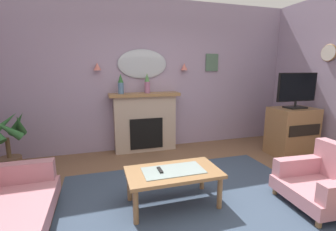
% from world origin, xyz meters
% --- Properties ---
extents(floor, '(7.00, 5.86, 0.10)m').
position_xyz_m(floor, '(0.00, 0.00, -0.05)').
color(floor, brown).
rests_on(floor, ground).
extents(wall_back, '(7.00, 0.10, 2.95)m').
position_xyz_m(wall_back, '(0.00, 2.48, 1.47)').
color(wall_back, '#9E8CA8').
rests_on(wall_back, ground).
extents(patterned_rug, '(3.20, 2.40, 0.01)m').
position_xyz_m(patterned_rug, '(0.00, 0.20, 0.01)').
color(patterned_rug, '#38475B').
rests_on(patterned_rug, ground).
extents(fireplace, '(1.36, 0.36, 1.16)m').
position_xyz_m(fireplace, '(-0.18, 2.26, 0.57)').
color(fireplace, tan).
rests_on(fireplace, ground).
extents(mantel_vase_right, '(0.11, 0.11, 0.37)m').
position_xyz_m(mantel_vase_right, '(-0.63, 2.23, 1.34)').
color(mantel_vase_right, '#4C7093').
rests_on(mantel_vase_right, fireplace).
extents(mantel_vase_centre, '(0.10, 0.10, 0.38)m').
position_xyz_m(mantel_vase_centre, '(-0.13, 2.23, 1.34)').
color(mantel_vase_centre, '#9E6084').
rests_on(mantel_vase_centre, fireplace).
extents(wall_mirror, '(0.96, 0.06, 0.56)m').
position_xyz_m(wall_mirror, '(-0.18, 2.40, 1.71)').
color(wall_mirror, '#B2BCC6').
extents(wall_sconce_left, '(0.14, 0.14, 0.14)m').
position_xyz_m(wall_sconce_left, '(-1.03, 2.35, 1.66)').
color(wall_sconce_left, '#D17066').
extents(wall_sconce_right, '(0.14, 0.14, 0.14)m').
position_xyz_m(wall_sconce_right, '(0.67, 2.35, 1.66)').
color(wall_sconce_right, '#D17066').
extents(wall_clock, '(0.04, 0.31, 0.31)m').
position_xyz_m(wall_clock, '(2.96, 1.10, 1.90)').
color(wall_clock, silver).
extents(framed_picture, '(0.28, 0.03, 0.36)m').
position_xyz_m(framed_picture, '(1.32, 2.41, 1.75)').
color(framed_picture, '#4C6B56').
extents(coffee_table, '(1.10, 0.60, 0.45)m').
position_xyz_m(coffee_table, '(-0.25, 0.23, 0.38)').
color(coffee_table, olive).
rests_on(coffee_table, ground).
extents(tv_remote, '(0.04, 0.16, 0.02)m').
position_xyz_m(tv_remote, '(-0.41, 0.26, 0.45)').
color(tv_remote, black).
rests_on(tv_remote, coffee_table).
extents(armchair_by_coffee_table, '(0.87, 0.87, 0.71)m').
position_xyz_m(armchair_by_coffee_table, '(1.51, -0.30, 0.31)').
color(armchair_by_coffee_table, '#B77A84').
rests_on(armchair_by_coffee_table, ground).
extents(tv_cabinet, '(0.80, 0.57, 0.90)m').
position_xyz_m(tv_cabinet, '(2.45, 1.23, 0.45)').
color(tv_cabinet, olive).
rests_on(tv_cabinet, ground).
extents(tv_flatscreen, '(0.84, 0.24, 0.65)m').
position_xyz_m(tv_flatscreen, '(2.45, 1.21, 1.25)').
color(tv_flatscreen, black).
rests_on(tv_flatscreen, tv_cabinet).
extents(potted_plant_tall_palm, '(0.62, 0.63, 1.00)m').
position_xyz_m(potted_plant_tall_palm, '(-2.40, 1.73, 0.51)').
color(potted_plant_tall_palm, brown).
rests_on(potted_plant_tall_palm, ground).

